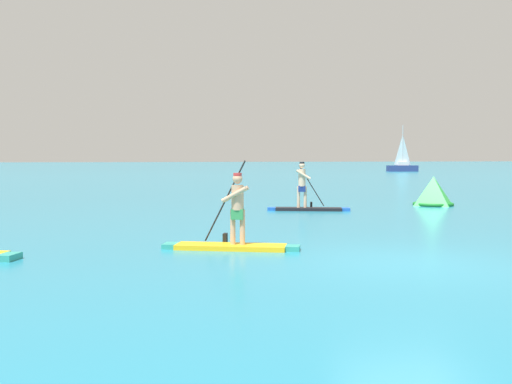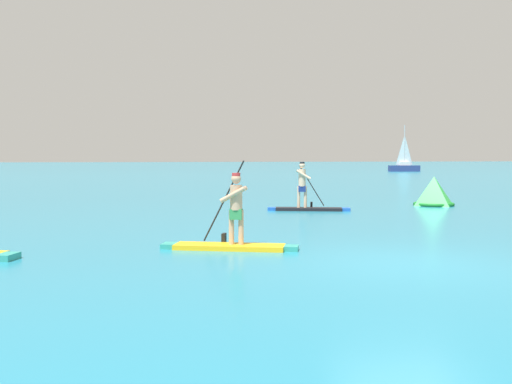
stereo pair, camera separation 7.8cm
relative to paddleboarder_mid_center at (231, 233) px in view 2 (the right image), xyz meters
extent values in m
plane|color=teal|center=(2.91, -2.33, -0.36)|extent=(440.00, 440.00, 0.00)
cube|color=teal|center=(-4.41, -0.38, -0.29)|extent=(0.45, 0.56, 0.13)
cube|color=yellow|center=(-0.03, 0.00, -0.30)|extent=(2.43, 1.41, 0.10)
cube|color=teal|center=(-1.27, 0.46, -0.30)|extent=(0.43, 0.52, 0.10)
cube|color=teal|center=(1.21, -0.46, -0.30)|extent=(0.41, 0.46, 0.10)
cylinder|color=tan|center=(0.01, -0.02, 0.12)|extent=(0.11, 0.11, 0.74)
cylinder|color=tan|center=(0.20, -0.09, 0.12)|extent=(0.11, 0.11, 0.74)
cube|color=#338C4C|center=(0.11, -0.05, 0.40)|extent=(0.32, 0.30, 0.22)
cylinder|color=tan|center=(0.11, -0.05, 0.75)|extent=(0.26, 0.26, 0.53)
sphere|color=tan|center=(0.11, -0.05, 1.15)|extent=(0.21, 0.21, 0.21)
cylinder|color=red|center=(0.11, -0.05, 1.25)|extent=(0.18, 0.18, 0.06)
cylinder|color=tan|center=(0.01, -0.18, 0.82)|extent=(0.54, 0.30, 0.37)
cylinder|color=tan|center=(0.11, 0.11, 0.82)|extent=(0.54, 0.30, 0.37)
cylinder|color=black|center=(-0.08, 0.46, 0.64)|extent=(0.87, 0.36, 1.80)
cube|color=black|center=(-0.08, 0.46, -0.23)|extent=(0.14, 0.22, 0.32)
cube|color=black|center=(4.35, 8.26, -0.30)|extent=(2.47, 1.27, 0.11)
cube|color=blue|center=(5.65, 7.85, -0.30)|extent=(0.41, 0.47, 0.11)
cube|color=blue|center=(3.05, 8.66, -0.30)|extent=(0.39, 0.42, 0.11)
cylinder|color=beige|center=(4.23, 8.29, 0.14)|extent=(0.11, 0.11, 0.78)
cylinder|color=beige|center=(3.99, 8.37, 0.14)|extent=(0.11, 0.11, 0.78)
cube|color=navy|center=(4.11, 8.33, 0.45)|extent=(0.31, 0.29, 0.22)
cylinder|color=beige|center=(4.11, 8.33, 0.85)|extent=(0.26, 0.26, 0.63)
sphere|color=beige|center=(4.11, 8.33, 1.31)|extent=(0.21, 0.21, 0.21)
cylinder|color=black|center=(4.11, 8.33, 1.40)|extent=(0.18, 0.18, 0.06)
cylinder|color=beige|center=(4.20, 8.46, 0.97)|extent=(0.54, 0.26, 0.39)
cylinder|color=beige|center=(4.11, 8.17, 0.97)|extent=(0.54, 0.26, 0.39)
cylinder|color=black|center=(4.56, 8.59, 0.55)|extent=(0.91, 0.33, 1.53)
cube|color=black|center=(4.56, 8.59, -0.23)|extent=(0.14, 0.21, 0.32)
pyramid|color=green|center=(10.01, 9.35, 0.23)|extent=(1.55, 1.55, 1.18)
torus|color=#167226|center=(10.01, 9.35, -0.30)|extent=(1.63, 1.63, 0.12)
cube|color=navy|center=(34.52, 60.90, 0.05)|extent=(4.23, 1.53, 0.82)
cylinder|color=#B2B2B7|center=(34.52, 60.90, 3.18)|extent=(0.12, 0.12, 5.44)
pyramid|color=white|center=(34.52, 60.90, 2.62)|extent=(1.86, 0.33, 4.12)
cube|color=silver|center=(34.52, 60.90, 0.71)|extent=(1.56, 0.93, 0.49)
camera|label=1|loc=(-2.21, -12.20, 1.61)|focal=41.01mm
camera|label=2|loc=(-2.13, -12.22, 1.61)|focal=41.01mm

